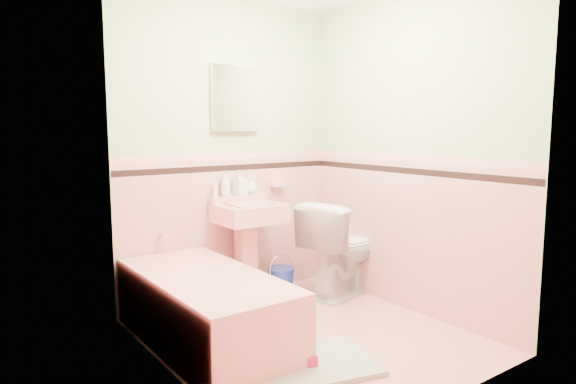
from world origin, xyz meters
TOP-DOWN VIEW (x-y plane):
  - floor at (0.00, 0.00)m, footprint 2.20×2.20m
  - wall_back at (0.00, 1.10)m, footprint 2.50×0.00m
  - wall_front at (0.00, -1.10)m, footprint 2.50×0.00m
  - wall_left at (-1.00, 0.00)m, footprint 0.00×2.50m
  - wall_right at (1.00, 0.00)m, footprint 0.00×2.50m
  - wainscot_back at (0.00, 1.09)m, footprint 2.00×0.00m
  - wainscot_front at (0.00, -1.09)m, footprint 2.00×0.00m
  - wainscot_left at (-0.99, 0.00)m, footprint 0.00×2.20m
  - wainscot_right at (0.99, 0.00)m, footprint 0.00×2.20m
  - accent_back at (0.00, 1.08)m, footprint 2.00×0.00m
  - accent_front at (0.00, -1.08)m, footprint 2.00×0.00m
  - accent_left at (-0.98, 0.00)m, footprint 0.00×2.20m
  - accent_right at (0.98, 0.00)m, footprint 0.00×2.20m
  - cap_back at (0.00, 1.08)m, footprint 2.00×0.00m
  - cap_front at (0.00, -1.08)m, footprint 2.00×0.00m
  - cap_left at (-0.98, 0.00)m, footprint 0.00×2.20m
  - cap_right at (0.98, 0.00)m, footprint 0.00×2.20m
  - bathtub at (-0.63, 0.33)m, footprint 0.70×1.50m
  - tub_faucet at (-0.63, 1.05)m, footprint 0.04×0.12m
  - sink at (0.05, 0.86)m, footprint 0.53×0.48m
  - sink_faucet at (0.05, 1.00)m, footprint 0.02×0.02m
  - medicine_cabinet at (0.05, 1.07)m, footprint 0.44×0.04m
  - soap_dish at (0.47, 1.06)m, footprint 0.13×0.08m
  - soap_bottle_left at (-0.07, 1.04)m, footprint 0.09×0.09m
  - soap_bottle_mid at (0.07, 1.04)m, footprint 0.11×0.11m
  - soap_bottle_right at (0.18, 1.04)m, footprint 0.14×0.14m
  - tube at (-0.17, 1.04)m, footprint 0.04×0.04m
  - toilet at (0.82, 0.56)m, footprint 0.90×0.64m
  - bucket at (0.38, 0.87)m, footprint 0.31×0.31m
  - bath_mat at (-0.31, -0.36)m, footprint 0.96×0.76m
  - shoe at (-0.34, -0.38)m, footprint 0.17×0.12m

SIDE VIEW (x-z plane):
  - floor at x=0.00m, z-range 0.00..0.00m
  - bath_mat at x=-0.31m, z-range 0.00..0.03m
  - shoe at x=-0.34m, z-range 0.03..0.10m
  - bucket at x=0.38m, z-range 0.00..0.24m
  - bathtub at x=-0.63m, z-range 0.00..0.45m
  - toilet at x=0.82m, z-range 0.00..0.83m
  - sink at x=0.05m, z-range 0.00..0.83m
  - wainscot_back at x=0.00m, z-range -0.40..1.60m
  - wainscot_front at x=0.00m, z-range -0.40..1.60m
  - wainscot_left at x=-0.99m, z-range -0.50..1.70m
  - wainscot_right at x=0.99m, z-range -0.50..1.70m
  - tub_faucet at x=-0.63m, z-range 0.61..0.65m
  - tube at x=-0.17m, z-range 0.89..1.01m
  - sink_faucet at x=0.05m, z-range 0.90..1.00m
  - soap_dish at x=0.47m, z-range 0.93..0.97m
  - soap_bottle_right at x=0.18m, z-range 0.89..1.03m
  - soap_bottle_left at x=-0.07m, z-range 0.89..1.10m
  - soap_bottle_mid at x=0.07m, z-range 0.89..1.10m
  - accent_left at x=-0.98m, z-range 0.02..2.22m
  - accent_right at x=0.98m, z-range 0.02..2.22m
  - accent_back at x=0.00m, z-range 0.12..2.12m
  - accent_front at x=0.00m, z-range 0.12..2.12m
  - cap_back at x=0.00m, z-range 0.22..2.22m
  - cap_front at x=0.00m, z-range 0.22..2.22m
  - cap_left at x=-0.98m, z-range 0.12..2.32m
  - cap_right at x=0.98m, z-range 0.12..2.32m
  - wall_back at x=0.00m, z-range 0.00..2.50m
  - wall_front at x=0.00m, z-range 0.00..2.50m
  - wall_left at x=-1.00m, z-range 0.00..2.50m
  - wall_right at x=1.00m, z-range 0.00..2.50m
  - medicine_cabinet at x=0.05m, z-range 1.43..1.97m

